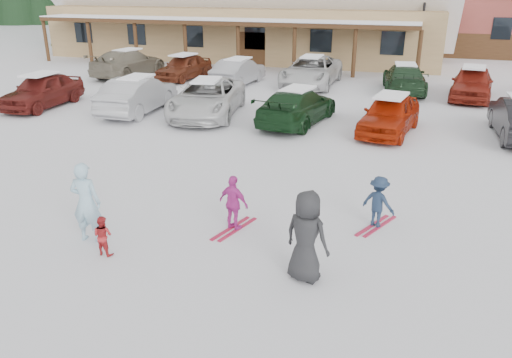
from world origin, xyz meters
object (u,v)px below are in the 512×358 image
(toddler_red, at_px, (103,235))
(child_magenta, at_px, (234,203))
(lamp_post, at_px, (424,8))
(parked_car_8, at_px, (184,67))
(bystander_dark, at_px, (306,237))
(parked_car_1, at_px, (138,95))
(parked_car_4, at_px, (390,114))
(parked_car_2, at_px, (207,98))
(parked_car_9, at_px, (238,72))
(adult_skier, at_px, (86,202))
(day_lodge, at_px, (247,1))
(parked_car_3, at_px, (297,106))
(parked_car_10, at_px, (311,71))
(parked_car_12, at_px, (472,83))
(parked_car_11, at_px, (404,78))
(child_navy, at_px, (378,202))
(parked_car_7, at_px, (129,63))
(parked_car_0, at_px, (42,91))

(toddler_red, bearing_deg, child_magenta, -133.19)
(lamp_post, xyz_separation_m, parked_car_8, (-12.82, -7.49, -3.08))
(lamp_post, relative_size, bystander_dark, 3.77)
(child_magenta, height_order, parked_car_1, parked_car_1)
(toddler_red, height_order, parked_car_4, parked_car_4)
(parked_car_2, distance_m, parked_car_9, 6.90)
(lamp_post, bearing_deg, adult_skier, -103.94)
(day_lodge, bearing_deg, toddler_red, -76.99)
(day_lodge, height_order, parked_car_3, day_lodge)
(parked_car_10, relative_size, parked_car_12, 1.26)
(child_magenta, relative_size, parked_car_11, 0.27)
(day_lodge, relative_size, parked_car_11, 5.91)
(parked_car_4, relative_size, parked_car_10, 0.74)
(lamp_post, distance_m, parked_car_4, 15.58)
(adult_skier, bearing_deg, child_navy, -164.35)
(child_navy, relative_size, parked_car_12, 0.27)
(day_lodge, bearing_deg, parked_car_1, -85.96)
(toddler_red, relative_size, parked_car_7, 0.16)
(parked_car_0, relative_size, parked_car_11, 0.89)
(toddler_red, height_order, child_navy, child_navy)
(toddler_red, bearing_deg, bystander_dark, -168.59)
(adult_skier, distance_m, child_magenta, 3.17)
(bystander_dark, relative_size, parked_car_10, 0.32)
(parked_car_7, xyz_separation_m, parked_car_11, (15.83, 0.10, -0.07))
(bystander_dark, height_order, parked_car_12, bystander_dark)
(adult_skier, height_order, parked_car_1, adult_skier)
(bystander_dark, xyz_separation_m, parked_car_1, (-9.67, 10.57, -0.13))
(parked_car_0, bearing_deg, parked_car_4, 0.28)
(lamp_post, height_order, parked_car_2, lamp_post)
(bystander_dark, xyz_separation_m, parked_car_0, (-14.27, 10.16, -0.15))
(lamp_post, bearing_deg, toddler_red, -102.40)
(child_navy, bearing_deg, day_lodge, -40.65)
(toddler_red, height_order, parked_car_7, parked_car_7)
(lamp_post, height_order, parked_car_12, lamp_post)
(day_lodge, relative_size, adult_skier, 16.21)
(adult_skier, relative_size, parked_car_3, 0.37)
(parked_car_12, bearing_deg, parked_car_9, -173.06)
(child_magenta, xyz_separation_m, parked_car_0, (-12.29, 8.67, 0.09))
(parked_car_2, xyz_separation_m, parked_car_4, (7.45, -0.34, -0.05))
(toddler_red, relative_size, child_navy, 0.70)
(bystander_dark, bearing_deg, parked_car_9, -48.92)
(day_lodge, bearing_deg, child_magenta, -71.98)
(parked_car_1, relative_size, parked_car_9, 1.08)
(parked_car_0, xyz_separation_m, parked_car_1, (4.60, 0.41, 0.02))
(parked_car_8, bearing_deg, toddler_red, -61.34)
(lamp_post, relative_size, parked_car_11, 1.37)
(parked_car_10, bearing_deg, parked_car_1, -124.77)
(toddler_red, xyz_separation_m, parked_car_10, (0.34, 19.11, 0.36))
(day_lodge, height_order, adult_skier, day_lodge)
(parked_car_8, xyz_separation_m, parked_car_12, (15.40, -0.57, 0.06))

